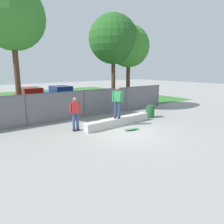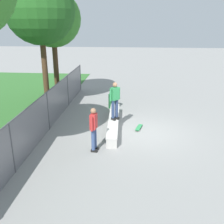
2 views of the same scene
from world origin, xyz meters
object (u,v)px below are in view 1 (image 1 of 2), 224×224
(tree_near_right, at_px, (113,39))
(tree_mid, at_px, (129,47))
(car_blue, at_px, (61,94))
(trash_bin, at_px, (150,111))
(bystander, at_px, (75,112))
(tree_near_left, at_px, (12,17))
(skateboard, at_px, (132,129))
(car_red, at_px, (31,97))
(concrete_ledge, at_px, (119,121))
(skateboarder, at_px, (117,101))

(tree_near_right, xyz_separation_m, tree_mid, (1.38, -0.24, -0.48))
(tree_mid, xyz_separation_m, car_blue, (-3.51, 5.90, -4.22))
(trash_bin, bearing_deg, car_blue, 103.21)
(bystander, bearing_deg, tree_near_left, 117.53)
(skateboard, distance_m, car_red, 11.36)
(tree_near_right, height_order, trash_bin, tree_near_right)
(tree_near_left, height_order, bystander, tree_near_left)
(car_red, bearing_deg, tree_near_right, -48.73)
(tree_near_left, xyz_separation_m, tree_near_right, (7.31, 0.05, -0.61))
(concrete_ledge, relative_size, trash_bin, 5.57)
(skateboarder, bearing_deg, car_red, 100.84)
(tree_near_left, height_order, car_blue, tree_near_left)
(tree_near_left, distance_m, tree_near_right, 7.33)
(skateboarder, relative_size, skateboard, 2.21)
(concrete_ledge, distance_m, bystander, 2.69)
(skateboard, xyz_separation_m, tree_near_right, (2.99, 5.50, 5.46))
(tree_near_left, xyz_separation_m, car_blue, (5.18, 5.71, -5.31))
(tree_near_right, height_order, tree_mid, tree_near_right)
(car_blue, bearing_deg, tree_near_left, -132.21)
(skateboard, height_order, car_red, car_red)
(concrete_ledge, distance_m, tree_mid, 7.60)
(skateboard, relative_size, trash_bin, 0.99)
(concrete_ledge, bearing_deg, trash_bin, 5.31)
(car_red, height_order, trash_bin, car_red)
(skateboarder, bearing_deg, skateboard, -86.98)
(tree_near_right, relative_size, tree_mid, 1.10)
(tree_near_right, xyz_separation_m, car_red, (-4.97, 5.66, -4.69))
(bystander, bearing_deg, car_blue, 70.58)
(skateboard, bearing_deg, car_blue, 85.56)
(concrete_ledge, distance_m, skateboarder, 1.26)
(trash_bin, bearing_deg, skateboarder, -173.77)
(car_blue, bearing_deg, bystander, -109.42)
(car_blue, bearing_deg, skateboarder, -95.31)
(concrete_ledge, height_order, skateboarder, skateboarder)
(concrete_ledge, height_order, car_red, car_red)
(skateboard, relative_size, tree_near_right, 0.11)
(skateboard, height_order, tree_mid, tree_mid)
(skateboard, relative_size, car_blue, 0.20)
(skateboard, bearing_deg, skateboarder, 93.02)
(skateboard, bearing_deg, trash_bin, 25.93)
(bystander, relative_size, trash_bin, 2.17)
(tree_near_right, distance_m, trash_bin, 6.48)
(tree_mid, relative_size, trash_bin, 8.11)
(concrete_ledge, distance_m, skateboard, 1.25)
(concrete_ledge, xyz_separation_m, skateboard, (-0.09, -1.24, -0.17))
(tree_near_right, bearing_deg, skateboard, -118.55)
(skateboarder, distance_m, tree_near_left, 7.62)
(car_red, bearing_deg, skateboarder, -79.16)
(tree_near_right, relative_size, bystander, 4.11)
(car_red, relative_size, trash_bin, 5.02)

